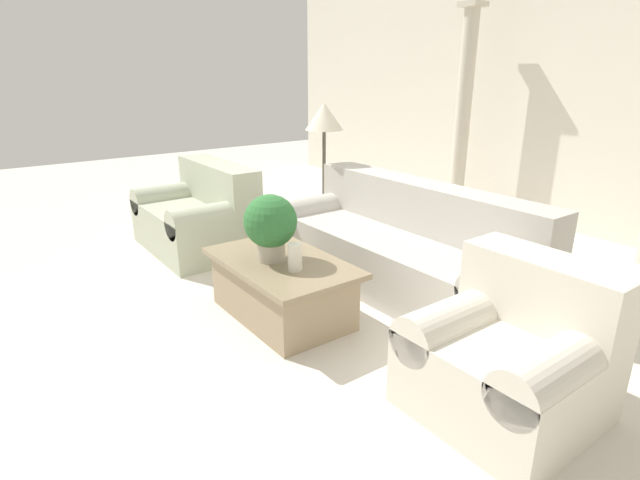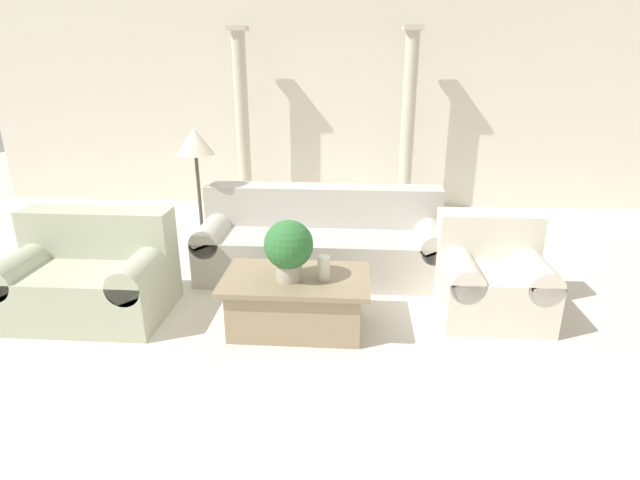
{
  "view_description": "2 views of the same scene",
  "coord_description": "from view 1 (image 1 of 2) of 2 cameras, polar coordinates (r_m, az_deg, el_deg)",
  "views": [
    {
      "loc": [
        2.89,
        -2.19,
        1.76
      ],
      "look_at": [
        0.01,
        -0.06,
        0.53
      ],
      "focal_mm": 28.0,
      "sensor_mm": 36.0,
      "label": 1
    },
    {
      "loc": [
        0.46,
        -4.03,
        2.08
      ],
      "look_at": [
        0.16,
        -0.01,
        0.62
      ],
      "focal_mm": 28.0,
      "sensor_mm": 36.0,
      "label": 2
    }
  ],
  "objects": [
    {
      "name": "sofa_long",
      "position": [
        4.26,
        9.5,
        -0.8
      ],
      "size": [
        2.43,
        0.88,
        0.86
      ],
      "color": "#B7B2A8",
      "rests_on": "ground_plane"
    },
    {
      "name": "pillar_candle",
      "position": [
        3.41,
        -2.87,
        -1.98
      ],
      "size": [
        0.1,
        0.1,
        0.19
      ],
      "color": "silver",
      "rests_on": "coffee_table"
    },
    {
      "name": "wall_back",
      "position": [
        6.27,
        27.25,
        15.47
      ],
      "size": [
        10.0,
        0.06,
        3.2
      ],
      "color": "silver",
      "rests_on": "ground_plane"
    },
    {
      "name": "column_left",
      "position": [
        6.56,
        16.07,
        13.99
      ],
      "size": [
        0.26,
        0.26,
        2.5
      ],
      "color": "beige",
      "rests_on": "ground_plane"
    },
    {
      "name": "loveseat",
      "position": [
        5.25,
        -13.63,
        2.8
      ],
      "size": [
        1.31,
        0.88,
        0.86
      ],
      "color": "#B2B89D",
      "rests_on": "ground_plane"
    },
    {
      "name": "coffee_table",
      "position": [
        3.72,
        -4.34,
        -5.47
      ],
      "size": [
        1.18,
        0.72,
        0.45
      ],
      "color": "#998466",
      "rests_on": "ground_plane"
    },
    {
      "name": "ground_plane",
      "position": [
        4.03,
        0.69,
        -7.0
      ],
      "size": [
        16.0,
        16.0,
        0.0
      ],
      "primitive_type": "plane",
      "color": "silver"
    },
    {
      "name": "armchair",
      "position": [
        2.88,
        21.08,
        -11.9
      ],
      "size": [
        0.87,
        0.86,
        0.83
      ],
      "color": "beige",
      "rests_on": "ground_plane"
    },
    {
      "name": "potted_plant",
      "position": [
        3.56,
        -5.69,
        1.85
      ],
      "size": [
        0.38,
        0.38,
        0.48
      ],
      "color": "#B2A893",
      "rests_on": "coffee_table"
    },
    {
      "name": "floor_lamp",
      "position": [
        5.06,
        0.47,
        12.9
      ],
      "size": [
        0.38,
        0.38,
        1.45
      ],
      "color": "#4C473D",
      "rests_on": "ground_plane"
    }
  ]
}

